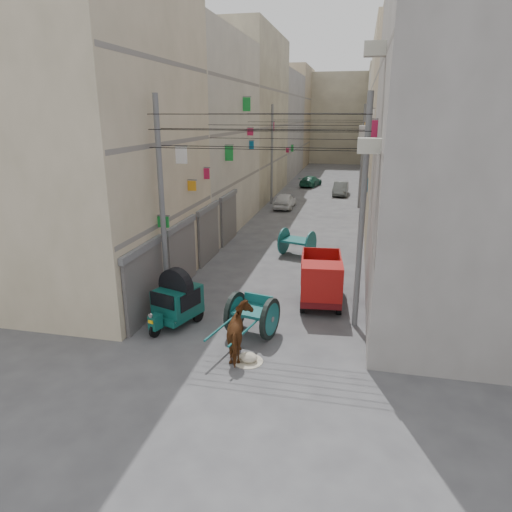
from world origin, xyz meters
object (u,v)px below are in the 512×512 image
(mini_truck, at_px, (321,283))
(feed_sack, at_px, (248,357))
(horse, at_px, (241,333))
(auto_rickshaw, at_px, (177,300))
(distant_car_white, at_px, (285,201))
(second_cart, at_px, (297,242))
(distant_car_grey, at_px, (341,189))
(tonga_cart, at_px, (252,315))
(distant_car_green, at_px, (311,181))

(mini_truck, height_order, feed_sack, mini_truck)
(mini_truck, height_order, horse, mini_truck)
(auto_rickshaw, xyz_separation_m, distant_car_white, (0.46, 21.80, -0.34))
(second_cart, xyz_separation_m, distant_car_grey, (1.45, 19.78, -0.17))
(mini_truck, bearing_deg, tonga_cart, -129.89)
(second_cart, height_order, distant_car_green, second_cart)
(distant_car_white, height_order, distant_car_grey, distant_car_white)
(tonga_cart, height_order, distant_car_grey, tonga_cart)
(tonga_cart, xyz_separation_m, distant_car_grey, (1.74, 29.18, -0.15))
(distant_car_green, bearing_deg, tonga_cart, 105.18)
(feed_sack, relative_size, distant_car_white, 0.16)
(second_cart, height_order, distant_car_grey, second_cart)
(horse, distance_m, distant_car_white, 23.61)
(mini_truck, bearing_deg, distant_car_grey, 85.35)
(auto_rickshaw, xyz_separation_m, feed_sack, (3.11, -2.00, -0.81))
(mini_truck, distance_m, horse, 5.00)
(feed_sack, distance_m, distant_car_white, 23.95)
(second_cart, relative_size, feed_sack, 3.44)
(feed_sack, bearing_deg, distant_car_green, 92.94)
(second_cart, height_order, distant_car_white, second_cart)
(horse, bearing_deg, second_cart, -105.88)
(distant_car_grey, distance_m, distant_car_green, 5.76)
(tonga_cart, relative_size, distant_car_green, 0.89)
(tonga_cart, relative_size, feed_sack, 5.81)
(feed_sack, relative_size, horse, 0.31)
(distant_car_white, bearing_deg, tonga_cart, 97.05)
(auto_rickshaw, distance_m, mini_truck, 5.67)
(horse, bearing_deg, tonga_cart, -105.25)
(auto_rickshaw, bearing_deg, distant_car_white, 107.17)
(auto_rickshaw, xyz_separation_m, distant_car_grey, (4.57, 28.98, -0.36))
(tonga_cart, bearing_deg, horse, -78.16)
(horse, height_order, distant_car_grey, horse)
(horse, bearing_deg, feed_sack, 121.22)
(distant_car_green, bearing_deg, mini_truck, 109.29)
(distant_car_white, bearing_deg, horse, 96.59)
(tonga_cart, xyz_separation_m, mini_truck, (2.09, 3.04, 0.20))
(distant_car_white, bearing_deg, second_cart, 102.83)
(second_cart, height_order, horse, horse)
(auto_rickshaw, height_order, distant_car_green, auto_rickshaw)
(auto_rickshaw, relative_size, tonga_cart, 0.71)
(feed_sack, height_order, distant_car_green, distant_car_green)
(tonga_cart, distance_m, second_cart, 9.41)
(distant_car_white, distance_m, distant_car_green, 11.94)
(distant_car_grey, bearing_deg, second_cart, -92.39)
(auto_rickshaw, height_order, tonga_cart, auto_rickshaw)
(auto_rickshaw, xyz_separation_m, distant_car_green, (1.27, 33.71, -0.41))
(mini_truck, bearing_deg, distant_car_green, 91.32)
(auto_rickshaw, distance_m, distant_car_green, 33.74)
(mini_truck, height_order, second_cart, mini_truck)
(distant_car_white, xyz_separation_m, distant_car_grey, (4.11, 7.18, -0.02))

